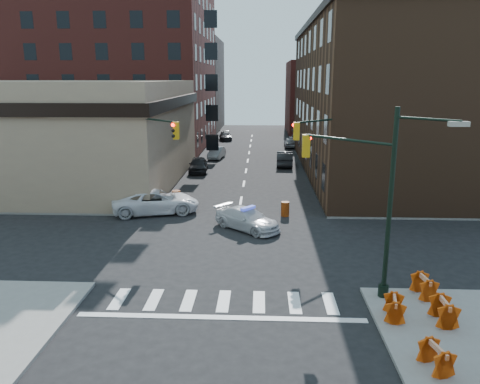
# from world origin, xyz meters

# --- Properties ---
(ground) EXTENTS (140.00, 140.00, 0.00)m
(ground) POSITION_xyz_m (0.00, 0.00, 0.00)
(ground) COLOR black
(ground) RESTS_ON ground
(sidewalk_nw) EXTENTS (34.00, 54.50, 0.15)m
(sidewalk_nw) POSITION_xyz_m (-23.00, 32.75, 0.07)
(sidewalk_nw) COLOR gray
(sidewalk_nw) RESTS_ON ground
(sidewalk_ne) EXTENTS (34.00, 54.50, 0.15)m
(sidewalk_ne) POSITION_xyz_m (23.00, 32.75, 0.07)
(sidewalk_ne) COLOR gray
(sidewalk_ne) RESTS_ON ground
(bank_building) EXTENTS (22.00, 22.00, 9.00)m
(bank_building) POSITION_xyz_m (-17.00, 16.50, 4.50)
(bank_building) COLOR #947D61
(bank_building) RESTS_ON ground
(apartment_block) EXTENTS (25.00, 25.00, 24.00)m
(apartment_block) POSITION_xyz_m (-18.50, 40.00, 12.00)
(apartment_block) COLOR maroon
(apartment_block) RESTS_ON ground
(commercial_row_ne) EXTENTS (14.00, 34.00, 14.00)m
(commercial_row_ne) POSITION_xyz_m (13.00, 22.50, 7.00)
(commercial_row_ne) COLOR #462C1C
(commercial_row_ne) RESTS_ON ground
(filler_nw) EXTENTS (20.00, 18.00, 16.00)m
(filler_nw) POSITION_xyz_m (-16.00, 62.00, 8.00)
(filler_nw) COLOR #51443C
(filler_nw) RESTS_ON ground
(filler_ne) EXTENTS (16.00, 16.00, 12.00)m
(filler_ne) POSITION_xyz_m (14.00, 58.00, 6.00)
(filler_ne) COLOR maroon
(filler_ne) RESTS_ON ground
(signal_pole_se) EXTENTS (5.40, 5.27, 8.00)m
(signal_pole_se) POSITION_xyz_m (6.04, -5.52, 4.61)
(signal_pole_se) COLOR black
(signal_pole_se) RESTS_ON sidewalk_se
(signal_pole_nw) EXTENTS (3.58, 3.67, 8.00)m
(signal_pole_nw) POSITION_xyz_m (-5.85, 5.34, 4.34)
(signal_pole_nw) COLOR black
(signal_pole_nw) RESTS_ON sidewalk_nw
(signal_pole_ne) EXTENTS (3.67, 3.58, 8.00)m
(signal_pole_ne) POSITION_xyz_m (5.84, 5.35, 4.34)
(signal_pole_ne) COLOR black
(signal_pole_ne) RESTS_ON sidewalk_ne
(tree_ne_near) EXTENTS (3.00, 3.00, 4.85)m
(tree_ne_near) POSITION_xyz_m (7.50, 26.00, 3.49)
(tree_ne_near) COLOR black
(tree_ne_near) RESTS_ON sidewalk_ne
(tree_ne_far) EXTENTS (3.00, 3.00, 4.85)m
(tree_ne_far) POSITION_xyz_m (7.50, 34.00, 3.49)
(tree_ne_far) COLOR black
(tree_ne_far) RESTS_ON sidewalk_ne
(police_car) EXTENTS (4.67, 4.37, 1.32)m
(police_car) POSITION_xyz_m (0.70, 2.99, 0.66)
(police_car) COLOR silver
(police_car) RESTS_ON ground
(pickup) EXTENTS (6.50, 4.27, 1.66)m
(pickup) POSITION_xyz_m (-5.80, 6.34, 0.83)
(pickup) COLOR white
(pickup) RESTS_ON ground
(parked_car_wnear) EXTENTS (2.06, 4.50, 1.50)m
(parked_car_wnear) POSITION_xyz_m (-4.80, 21.16, 0.75)
(parked_car_wnear) COLOR black
(parked_car_wnear) RESTS_ON ground
(parked_car_wfar) EXTENTS (1.96, 4.21, 1.33)m
(parked_car_wfar) POSITION_xyz_m (-3.71, 29.46, 0.67)
(parked_car_wfar) COLOR gray
(parked_car_wfar) RESTS_ON ground
(parked_car_wdeep) EXTENTS (2.38, 4.61, 1.28)m
(parked_car_wdeep) POSITION_xyz_m (-3.94, 46.22, 0.64)
(parked_car_wdeep) COLOR black
(parked_car_wdeep) RESTS_ON ground
(parked_car_enear) EXTENTS (1.89, 4.89, 1.59)m
(parked_car_enear) POSITION_xyz_m (4.08, 25.11, 0.79)
(parked_car_enear) COLOR black
(parked_car_enear) RESTS_ON ground
(parked_car_efar) EXTENTS (1.72, 4.15, 1.40)m
(parked_car_efar) POSITION_xyz_m (5.50, 38.92, 0.70)
(parked_car_efar) COLOR gray
(parked_car_efar) RESTS_ON ground
(pedestrian_a) EXTENTS (0.65, 0.53, 1.56)m
(pedestrian_a) POSITION_xyz_m (-8.51, 6.58, 0.93)
(pedestrian_a) COLOR black
(pedestrian_a) RESTS_ON sidewalk_nw
(pedestrian_b) EXTENTS (0.97, 0.80, 1.83)m
(pedestrian_b) POSITION_xyz_m (-12.55, 6.99, 1.06)
(pedestrian_b) COLOR black
(pedestrian_b) RESTS_ON sidewalk_nw
(pedestrian_c) EXTENTS (1.15, 0.84, 1.81)m
(pedestrian_c) POSITION_xyz_m (-13.00, 6.00, 1.05)
(pedestrian_c) COLOR black
(pedestrian_c) RESTS_ON sidewalk_nw
(barrel_road) EXTENTS (0.64, 0.64, 1.01)m
(barrel_road) POSITION_xyz_m (3.21, 6.00, 0.50)
(barrel_road) COLOR #F23B0B
(barrel_road) RESTS_ON ground
(barrel_bank) EXTENTS (0.73, 0.73, 1.11)m
(barrel_bank) POSITION_xyz_m (-4.74, 8.49, 0.55)
(barrel_bank) COLOR red
(barrel_bank) RESTS_ON ground
(barricade_se_a) EXTENTS (0.75, 1.29, 0.92)m
(barricade_se_a) POSITION_xyz_m (8.50, -6.28, 0.61)
(barricade_se_a) COLOR orange
(barricade_se_a) RESTS_ON sidewalk_se
(barricade_se_b) EXTENTS (0.81, 1.27, 0.89)m
(barricade_se_b) POSITION_xyz_m (6.72, -8.25, 0.59)
(barricade_se_b) COLOR orange
(barricade_se_b) RESTS_ON sidewalk_se
(barricade_se_c) EXTENTS (0.67, 1.29, 0.96)m
(barricade_se_c) POSITION_xyz_m (8.50, -8.50, 0.63)
(barricade_se_c) COLOR red
(barricade_se_c) RESTS_ON sidewalk_se
(barricade_se_d) EXTENTS (0.84, 1.27, 0.88)m
(barricade_se_d) POSITION_xyz_m (7.14, -11.51, 0.59)
(barricade_se_d) COLOR red
(barricade_se_d) RESTS_ON sidewalk_se
(barricade_nw_a) EXTENTS (1.29, 0.86, 0.89)m
(barricade_nw_a) POSITION_xyz_m (-6.50, 7.53, 0.59)
(barricade_nw_a) COLOR #CE6709
(barricade_nw_a) RESTS_ON sidewalk_nw
(barricade_nw_b) EXTENTS (1.19, 0.71, 0.84)m
(barricade_nw_b) POSITION_xyz_m (-8.61, 6.43, 0.57)
(barricade_nw_b) COLOR orange
(barricade_nw_b) RESTS_ON sidewalk_nw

